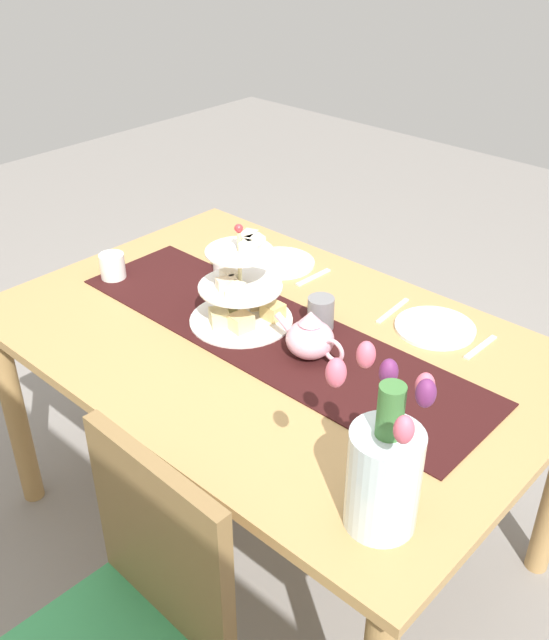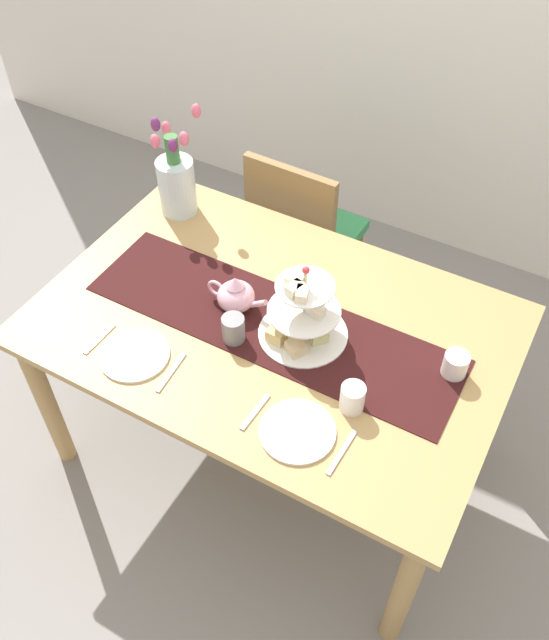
% 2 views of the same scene
% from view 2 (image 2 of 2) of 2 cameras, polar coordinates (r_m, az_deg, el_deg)
% --- Properties ---
extents(ground_plane, '(8.00, 8.00, 0.00)m').
position_cam_2_polar(ground_plane, '(2.92, -0.15, -10.42)').
color(ground_plane, gray).
extents(dining_table, '(1.59, 1.06, 0.77)m').
position_cam_2_polar(dining_table, '(2.38, -0.19, -1.82)').
color(dining_table, tan).
rests_on(dining_table, ground_plane).
extents(chair_left, '(0.43, 0.43, 0.91)m').
position_cam_2_polar(chair_left, '(3.07, 2.29, 7.45)').
color(chair_left, olive).
rests_on(chair_left, ground_plane).
extents(table_runner, '(1.31, 0.36, 0.00)m').
position_cam_2_polar(table_runner, '(2.30, -0.29, -0.27)').
color(table_runner, black).
rests_on(table_runner, dining_table).
extents(tiered_cake_stand, '(0.30, 0.30, 0.30)m').
position_cam_2_polar(tiered_cake_stand, '(2.20, 2.39, 0.26)').
color(tiered_cake_stand, beige).
rests_on(tiered_cake_stand, table_runner).
extents(teapot, '(0.24, 0.13, 0.14)m').
position_cam_2_polar(teapot, '(2.31, -3.29, 2.10)').
color(teapot, '#E5A8BC').
rests_on(teapot, table_runner).
extents(tulip_vase, '(0.18, 0.20, 0.43)m').
position_cam_2_polar(tulip_vase, '(2.70, -8.25, 11.53)').
color(tulip_vase, silver).
rests_on(tulip_vase, dining_table).
extents(cream_jug, '(0.08, 0.08, 0.08)m').
position_cam_2_polar(cream_jug, '(2.20, 14.95, -3.65)').
color(cream_jug, white).
rests_on(cream_jug, dining_table).
extents(dinner_plate_left, '(0.23, 0.23, 0.01)m').
position_cam_2_polar(dinner_plate_left, '(2.25, -11.68, -2.87)').
color(dinner_plate_left, white).
rests_on(dinner_plate_left, dining_table).
extents(fork_left, '(0.02, 0.15, 0.01)m').
position_cam_2_polar(fork_left, '(2.33, -14.49, -1.53)').
color(fork_left, silver).
rests_on(fork_left, dining_table).
extents(knife_left, '(0.03, 0.17, 0.01)m').
position_cam_2_polar(knife_left, '(2.19, -8.67, -4.37)').
color(knife_left, silver).
rests_on(knife_left, dining_table).
extents(dinner_plate_right, '(0.23, 0.23, 0.01)m').
position_cam_2_polar(dinner_plate_right, '(2.03, 1.94, -9.32)').
color(dinner_plate_right, white).
rests_on(dinner_plate_right, dining_table).
extents(fork_right, '(0.02, 0.15, 0.01)m').
position_cam_2_polar(fork_right, '(2.07, -1.64, -7.71)').
color(fork_right, silver).
rests_on(fork_right, dining_table).
extents(knife_right, '(0.02, 0.17, 0.01)m').
position_cam_2_polar(knife_right, '(2.00, 5.67, -11.01)').
color(knife_right, silver).
rests_on(knife_right, dining_table).
extents(mug_grey, '(0.08, 0.08, 0.09)m').
position_cam_2_polar(mug_grey, '(2.22, -3.48, -0.73)').
color(mug_grey, slate).
rests_on(mug_grey, table_runner).
extents(mug_white_text, '(0.08, 0.08, 0.09)m').
position_cam_2_polar(mug_white_text, '(2.06, 6.56, -6.51)').
color(mug_white_text, white).
rests_on(mug_white_text, dining_table).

